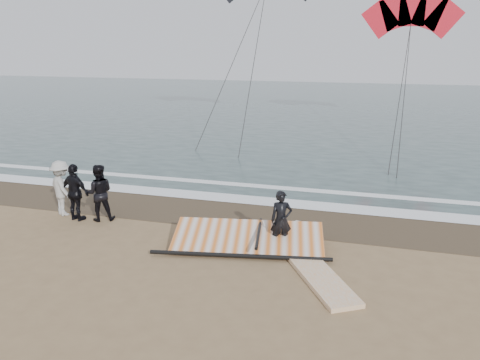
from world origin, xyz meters
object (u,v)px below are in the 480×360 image
object	(u,v)px
board_white	(321,278)
board_cream	(286,236)
man_main	(281,220)
sail_rig	(247,238)

from	to	relation	value
board_white	board_cream	distance (m)	2.58
board_white	board_cream	xyz separation A→B (m)	(-1.22, 2.27, -0.01)
board_white	board_cream	size ratio (longest dim) A/B	1.23
man_main	board_cream	bearing A→B (deg)	66.52
man_main	sail_rig	distance (m)	1.10
man_main	board_cream	world-z (taller)	man_main
board_white	sail_rig	size ratio (longest dim) A/B	0.60
man_main	board_white	xyz separation A→B (m)	(1.25, -1.55, -0.74)
man_main	board_white	bearing A→B (deg)	-72.71
board_cream	sail_rig	world-z (taller)	sail_rig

